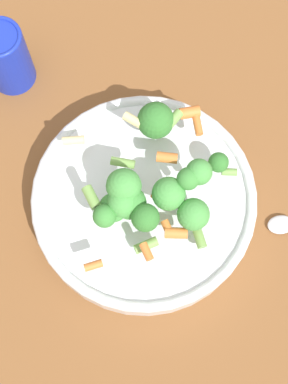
{
  "coord_description": "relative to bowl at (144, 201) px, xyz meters",
  "views": [
    {
      "loc": [
        0.01,
        0.21,
        0.7
      ],
      "look_at": [
        0.0,
        0.0,
        0.06
      ],
      "focal_mm": 50.0,
      "sensor_mm": 36.0,
      "label": 1
    }
  ],
  "objects": [
    {
      "name": "ground_plane",
      "position": [
        0.0,
        0.0,
        -0.03
      ],
      "size": [
        3.0,
        3.0,
        0.0
      ],
      "primitive_type": "plane",
      "color": "brown"
    },
    {
      "name": "bowl",
      "position": [
        0.0,
        0.0,
        0.0
      ],
      "size": [
        0.29,
        0.29,
        0.05
      ],
      "color": "silver",
      "rests_on": "ground_plane"
    },
    {
      "name": "pasta_salad",
      "position": [
        -0.01,
        -0.0,
        0.07
      ],
      "size": [
        0.22,
        0.21,
        0.08
      ],
      "color": "#8CB766",
      "rests_on": "bowl"
    },
    {
      "name": "cup",
      "position": [
        0.19,
        -0.21,
        0.03
      ],
      "size": [
        0.07,
        0.07,
        0.1
      ],
      "color": "#192DAD",
      "rests_on": "ground_plane"
    }
  ]
}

